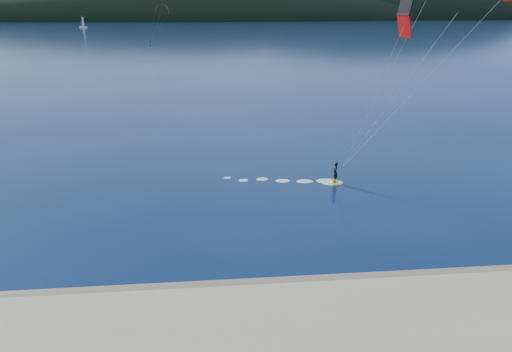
# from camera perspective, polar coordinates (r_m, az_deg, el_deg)

# --- Properties ---
(ground) EXTENTS (1800.00, 1800.00, 0.00)m
(ground) POSITION_cam_1_polar(r_m,az_deg,el_deg) (22.54, -5.36, -21.58)
(ground) COLOR #08193D
(ground) RESTS_ON ground
(wet_sand) EXTENTS (220.00, 2.50, 0.10)m
(wet_sand) POSITION_cam_1_polar(r_m,az_deg,el_deg) (26.02, -5.40, -14.83)
(wet_sand) COLOR #82674B
(wet_sand) RESTS_ON ground
(headland) EXTENTS (1200.00, 310.00, 140.00)m
(headland) POSITION_cam_1_polar(r_m,az_deg,el_deg) (762.13, -5.52, 19.46)
(headland) COLOR black
(headland) RESTS_ON ground
(kitesurfer_near) EXTENTS (22.74, 7.00, 18.36)m
(kitesurfer_near) POSITION_cam_1_polar(r_m,az_deg,el_deg) (38.09, 23.95, 18.08)
(kitesurfer_near) COLOR #CBCB17
(kitesurfer_near) RESTS_ON ground
(kitesurfer_far) EXTENTS (10.78, 6.73, 16.28)m
(kitesurfer_far) POSITION_cam_1_polar(r_m,az_deg,el_deg) (217.13, -12.07, 19.91)
(kitesurfer_far) COLOR #CBCB17
(kitesurfer_far) RESTS_ON ground
(sailboat) EXTENTS (7.31, 4.93, 10.23)m
(sailboat) POSITION_cam_1_polar(r_m,az_deg,el_deg) (434.75, -21.36, 17.46)
(sailboat) COLOR white
(sailboat) RESTS_ON ground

